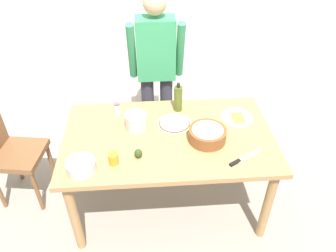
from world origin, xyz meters
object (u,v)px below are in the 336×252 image
(cup_orange, at_px, (113,159))
(avocado, at_px, (138,153))
(person_cook, at_px, (156,68))
(salt_shaker, at_px, (117,109))
(dining_table, at_px, (168,144))
(pizza_raw_on_board, at_px, (174,124))
(steel_pot, at_px, (136,121))
(chef_knife, at_px, (242,159))
(popcorn_bowl, at_px, (207,134))
(plate_with_slice, at_px, (237,117))
(chair_wooden_left, at_px, (8,148))
(olive_oil_bottle, at_px, (178,98))
(mixing_bowl_steel, at_px, (81,166))

(cup_orange, height_order, avocado, cup_orange)
(person_cook, relative_size, salt_shaker, 15.28)
(salt_shaker, bearing_deg, dining_table, -37.85)
(pizza_raw_on_board, bearing_deg, cup_orange, -138.26)
(person_cook, bearing_deg, steel_pot, -106.32)
(salt_shaker, height_order, chef_knife, salt_shaker)
(popcorn_bowl, height_order, avocado, popcorn_bowl)
(plate_with_slice, bearing_deg, chair_wooden_left, 179.40)
(cup_orange, bearing_deg, avocado, 15.71)
(plate_with_slice, xyz_separation_m, chef_knife, (-0.09, -0.49, -0.00))
(pizza_raw_on_board, relative_size, plate_with_slice, 1.08)
(plate_with_slice, height_order, popcorn_bowl, popcorn_bowl)
(salt_shaker, distance_m, avocado, 0.56)
(cup_orange, bearing_deg, olive_oil_bottle, 50.47)
(dining_table, height_order, olive_oil_bottle, olive_oil_bottle)
(salt_shaker, bearing_deg, chef_knife, -35.03)
(chef_knife, bearing_deg, chair_wooden_left, 164.32)
(popcorn_bowl, relative_size, chef_knife, 1.06)
(pizza_raw_on_board, bearing_deg, dining_table, -113.51)
(chair_wooden_left, distance_m, olive_oil_bottle, 1.47)
(popcorn_bowl, distance_m, salt_shaker, 0.78)
(person_cook, xyz_separation_m, popcorn_bowl, (0.34, -0.83, -0.12))
(salt_shaker, relative_size, chef_knife, 0.40)
(cup_orange, relative_size, chef_knife, 0.32)
(mixing_bowl_steel, xyz_separation_m, avocado, (0.38, 0.10, -0.01))
(pizza_raw_on_board, bearing_deg, popcorn_bowl, -42.42)
(steel_pot, xyz_separation_m, salt_shaker, (-0.15, 0.20, -0.01))
(pizza_raw_on_board, height_order, chef_knife, pizza_raw_on_board)
(plate_with_slice, bearing_deg, mixing_bowl_steel, -156.94)
(avocado, bearing_deg, mixing_bowl_steel, -165.33)
(popcorn_bowl, distance_m, chef_knife, 0.32)
(chef_knife, bearing_deg, dining_table, 147.42)
(mixing_bowl_steel, xyz_separation_m, steel_pot, (0.37, 0.44, 0.03))
(plate_with_slice, bearing_deg, steel_pot, -175.35)
(mixing_bowl_steel, relative_size, salt_shaker, 1.89)
(person_cook, height_order, mixing_bowl_steel, person_cook)
(person_cook, distance_m, steel_pot, 0.68)
(steel_pot, bearing_deg, cup_orange, -111.84)
(chair_wooden_left, xyz_separation_m, avocado, (1.09, -0.42, 0.25))
(chair_wooden_left, height_order, popcorn_bowl, chair_wooden_left)
(person_cook, relative_size, plate_with_slice, 6.23)
(avocado, bearing_deg, dining_table, 45.01)
(dining_table, relative_size, plate_with_slice, 6.15)
(pizza_raw_on_board, xyz_separation_m, mixing_bowl_steel, (-0.67, -0.46, 0.03))
(chair_wooden_left, xyz_separation_m, pizza_raw_on_board, (1.38, -0.07, 0.23))
(olive_oil_bottle, distance_m, chef_knife, 0.76)
(person_cook, height_order, popcorn_bowl, person_cook)
(olive_oil_bottle, relative_size, cup_orange, 3.01)
(popcorn_bowl, bearing_deg, olive_oil_bottle, 113.31)
(chair_wooden_left, xyz_separation_m, plate_with_slice, (1.90, -0.02, 0.23))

